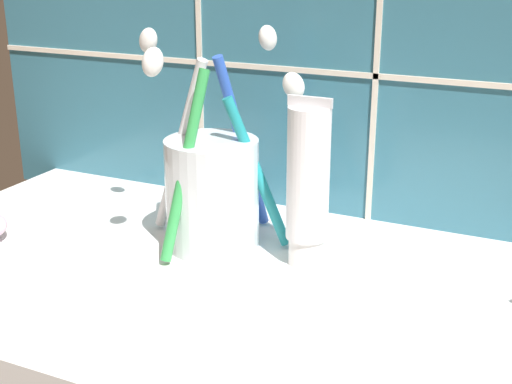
{
  "coord_description": "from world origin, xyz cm",
  "views": [
    {
      "loc": [
        18.78,
        -44.82,
        26.82
      ],
      "look_at": [
        -3.18,
        1.88,
        8.57
      ],
      "focal_mm": 50.0,
      "sensor_mm": 36.0,
      "label": 1
    }
  ],
  "objects": [
    {
      "name": "toothpaste_tube",
      "position": [
        0.43,
        4.69,
        8.81
      ],
      "size": [
        3.55,
        3.38,
        13.76
      ],
      "color": "white",
      "rests_on": "sink_counter"
    },
    {
      "name": "tile_wall_backsplash",
      "position": [
        0.01,
        16.98,
        20.49
      ],
      "size": [
        81.02,
        1.72,
        40.96
      ],
      "color": "#336B7F",
      "rests_on": "ground"
    },
    {
      "name": "sink_counter",
      "position": [
        0.0,
        0.0,
        1.0
      ],
      "size": [
        71.02,
        33.47,
        2.0
      ],
      "primitive_type": "cube",
      "color": "white",
      "rests_on": "ground"
    },
    {
      "name": "toothbrush_cup",
      "position": [
        -8.59,
        4.78,
        7.27
      ],
      "size": [
        15.54,
        14.37,
        18.34
      ],
      "color": "silver",
      "rests_on": "sink_counter"
    }
  ]
}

